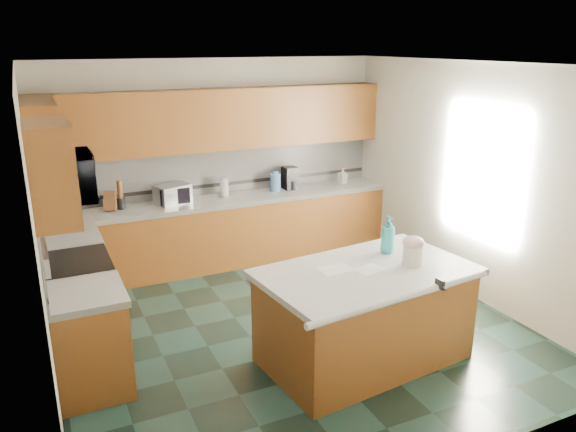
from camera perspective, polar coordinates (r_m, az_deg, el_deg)
floor at (r=6.07m, az=0.12°, el=-11.24°), size 4.60×4.60×0.00m
ceiling at (r=5.33m, az=0.14°, el=15.17°), size 4.60×4.60×0.00m
wall_back at (r=7.65m, az=-7.33°, el=5.50°), size 4.60×0.04×2.70m
wall_front at (r=3.72m, az=15.72°, el=-8.06°), size 4.60×0.04×2.70m
wall_left at (r=5.06m, az=-24.38°, el=-2.13°), size 0.04×4.60×2.70m
wall_right at (r=6.83m, az=18.05°, el=3.35°), size 0.04×4.60×2.70m
back_base_cab at (r=7.60m, az=-6.32°, el=-1.75°), size 4.60×0.60×0.86m
back_countertop at (r=7.46m, az=-6.43°, el=1.59°), size 4.60×0.64×0.06m
back_upper_cab at (r=7.38m, az=-7.06°, el=9.72°), size 4.60×0.33×0.78m
back_backsplash at (r=7.64m, az=-7.22°, el=4.61°), size 4.60×0.02×0.63m
back_accent_band at (r=7.68m, az=-7.15°, el=3.18°), size 4.60×0.01×0.05m
left_base_cab_rear at (r=6.60m, az=-20.95°, el=-5.89°), size 0.60×0.82×0.86m
left_counter_rear at (r=6.44m, az=-21.39°, el=-2.12°), size 0.64×0.82×0.06m
left_base_cab_front at (r=5.21m, az=-19.45°, el=-12.08°), size 0.60×0.72×0.86m
left_counter_front at (r=5.01m, az=-19.98°, el=-7.47°), size 0.64×0.72×0.06m
left_backsplash at (r=5.62m, az=-24.08°, el=-1.48°), size 0.02×2.30×0.63m
left_accent_band at (r=5.68m, az=-23.78°, el=-3.33°), size 0.01×2.30×0.05m
left_upper_cab_rear at (r=6.32m, az=-23.75°, el=7.13°), size 0.33×1.09×0.78m
left_upper_cab_front at (r=4.68m, az=-22.93°, el=4.09°), size 0.33×0.72×0.78m
range_body at (r=5.87m, az=-20.28°, el=-8.63°), size 0.60×0.76×0.88m
range_oven_door at (r=5.90m, az=-17.42°, el=-8.59°), size 0.02×0.68×0.55m
range_cooktop at (r=5.69m, az=-20.76°, el=-4.45°), size 0.62×0.78×0.04m
range_handle at (r=5.76m, az=-17.46°, el=-5.14°), size 0.02×0.66×0.02m
range_backguard at (r=5.64m, az=-23.51°, el=-3.66°), size 0.06×0.76×0.18m
microwave at (r=5.45m, az=-21.69°, el=3.71°), size 0.50×0.73×0.41m
island_base at (r=5.37m, az=7.76°, el=-10.22°), size 1.93×1.24×0.86m
island_top at (r=5.18m, az=7.97°, el=-5.70°), size 2.04×1.35×0.06m
island_bullnose at (r=4.75m, az=11.74°, el=-8.10°), size 1.93×0.27×0.06m
treat_jar at (r=5.31m, az=12.53°, el=-3.92°), size 0.23×0.23×0.19m
treat_jar_lid at (r=5.27m, az=12.62°, el=-2.65°), size 0.20×0.20×0.12m
treat_jar_knob at (r=5.25m, az=12.65°, el=-2.19°), size 0.06×0.02×0.02m
treat_jar_knob_end_l at (r=5.23m, az=12.36°, el=-2.25°), size 0.03×0.03×0.03m
treat_jar_knob_end_r at (r=5.27m, az=12.93°, el=-2.14°), size 0.03×0.03×0.03m
soap_bottle_island at (r=5.53m, az=10.13°, el=-1.88°), size 0.14×0.14×0.37m
paper_sheet_a at (r=5.17m, az=8.25°, el=-5.39°), size 0.29×0.24×0.00m
paper_sheet_b at (r=5.13m, az=4.87°, el=-5.42°), size 0.30×0.22×0.00m
clamp_body at (r=4.97m, az=15.18°, el=-6.67°), size 0.04×0.10×0.09m
clamp_handle at (r=4.94m, az=15.59°, el=-7.12°), size 0.02×0.07×0.02m
knife_block at (r=7.16m, az=-17.60°, el=1.47°), size 0.19×0.22×0.27m
utensil_crock at (r=7.22m, az=-16.60°, el=1.27°), size 0.12×0.12×0.14m
utensil_bundle at (r=7.18m, az=-16.72°, el=2.63°), size 0.07×0.07×0.21m
toaster_oven at (r=7.29m, az=-11.64°, el=2.19°), size 0.49×0.41×0.24m
toaster_oven_door at (r=7.17m, az=-11.38°, el=1.94°), size 0.38×0.01×0.20m
paper_towel at (r=7.52m, az=-6.48°, el=2.94°), size 0.11×0.11×0.25m
paper_towel_base at (r=7.55m, az=-6.45°, el=2.08°), size 0.17×0.17×0.01m
water_jug at (r=7.74m, az=-1.29°, el=3.44°), size 0.15×0.15×0.24m
water_jug_neck at (r=7.71m, az=-1.30°, el=4.45°), size 0.07×0.07×0.03m
coffee_maker at (r=7.85m, az=0.20°, el=3.89°), size 0.19×0.21×0.31m
coffee_carafe at (r=7.83m, az=0.35°, el=3.17°), size 0.13×0.13×0.13m
soap_bottle_back at (r=8.21m, az=5.58°, el=4.12°), size 0.13×0.13×0.23m
soap_back_cap at (r=8.18m, az=5.60°, el=5.01°), size 0.02×0.02×0.03m
window_light_proxy at (r=6.64m, az=19.14°, el=4.19°), size 0.02×1.40×1.10m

